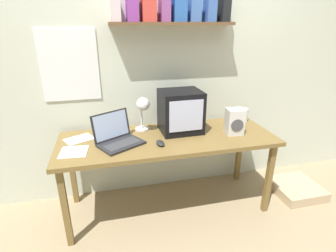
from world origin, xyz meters
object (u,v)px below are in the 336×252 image
at_px(juice_glass, 244,116).
at_px(printed_handout, 79,139).
at_px(space_heater, 235,122).
at_px(corner_desk, 168,143).
at_px(laptop, 117,136).
at_px(desk_lamp, 143,108).
at_px(computer_mouse, 160,143).
at_px(open_notebook, 74,152).
at_px(floor_cushion, 296,189).
at_px(crt_monitor, 181,111).

height_order(juice_glass, printed_handout, juice_glass).
bearing_deg(space_heater, corner_desk, 179.29).
xyz_separation_m(laptop, desk_lamp, (0.24, 0.18, 0.16)).
relative_size(juice_glass, space_heater, 0.60).
distance_m(desk_lamp, space_heater, 0.79).
bearing_deg(desk_lamp, space_heater, -23.49).
height_order(desk_lamp, computer_mouse, desk_lamp).
bearing_deg(open_notebook, juice_glass, 10.64).
height_order(space_heater, printed_handout, space_heater).
height_order(juice_glass, floor_cushion, juice_glass).
xyz_separation_m(printed_handout, open_notebook, (-0.02, -0.23, 0.00)).
relative_size(desk_lamp, computer_mouse, 2.86).
bearing_deg(laptop, open_notebook, 165.14).
height_order(computer_mouse, printed_handout, computer_mouse).
xyz_separation_m(desk_lamp, computer_mouse, (0.09, -0.29, -0.21)).
xyz_separation_m(corner_desk, printed_handout, (-0.73, 0.13, 0.06)).
xyz_separation_m(desk_lamp, juice_glass, (0.99, 0.03, -0.16)).
bearing_deg(crt_monitor, computer_mouse, -135.41).
bearing_deg(floor_cushion, corner_desk, 175.20).
height_order(space_heater, floor_cushion, space_heater).
xyz_separation_m(laptop, floor_cushion, (1.72, -0.09, -0.72)).
bearing_deg(laptop, crt_monitor, -16.83).
xyz_separation_m(corner_desk, desk_lamp, (-0.18, 0.16, 0.28)).
height_order(printed_handout, floor_cushion, printed_handout).
bearing_deg(printed_handout, computer_mouse, -22.73).
distance_m(desk_lamp, computer_mouse, 0.37).
xyz_separation_m(juice_glass, printed_handout, (-1.53, -0.06, -0.06)).
distance_m(corner_desk, floor_cushion, 1.44).
height_order(crt_monitor, laptop, crt_monitor).
relative_size(desk_lamp, printed_handout, 1.19).
relative_size(laptop, floor_cushion, 0.97).
bearing_deg(laptop, printed_handout, 124.81).
xyz_separation_m(laptop, space_heater, (0.99, -0.04, 0.05)).
height_order(space_heater, open_notebook, space_heater).
bearing_deg(juice_glass, floor_cushion, -30.92).
bearing_deg(computer_mouse, floor_cushion, 1.10).
bearing_deg(corner_desk, computer_mouse, -125.20).
bearing_deg(crt_monitor, corner_desk, -143.48).
relative_size(desk_lamp, floor_cushion, 0.73).
distance_m(laptop, printed_handout, 0.34).
bearing_deg(corner_desk, open_notebook, -172.17).
distance_m(laptop, space_heater, 1.00).
height_order(laptop, printed_handout, laptop).
xyz_separation_m(crt_monitor, space_heater, (0.43, -0.17, -0.07)).
bearing_deg(printed_handout, juice_glass, 2.27).
distance_m(corner_desk, space_heater, 0.60).
distance_m(crt_monitor, laptop, 0.59).
relative_size(juice_glass, printed_handout, 0.50).
bearing_deg(space_heater, desk_lamp, 169.13).
xyz_separation_m(computer_mouse, floor_cushion, (1.40, 0.03, -0.67)).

